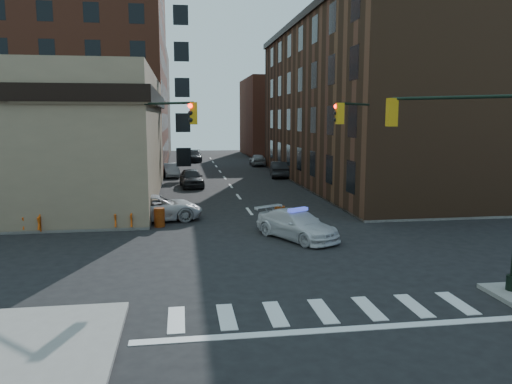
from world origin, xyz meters
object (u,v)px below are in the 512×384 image
object	(u,v)px
barrel_road	(280,215)
barrel_bank	(159,217)
pickup	(155,208)
parked_car_wfar	(171,170)
parked_car_enear	(279,169)
police_car	(297,225)
pedestrian_b	(24,213)
barricade_nw_a	(124,220)
parked_car_wnear	(191,178)
pedestrian_a	(114,208)

from	to	relation	value
barrel_road	barrel_bank	xyz separation A→B (m)	(-6.66, 0.40, 0.01)
pickup	parked_car_wfar	bearing A→B (deg)	-9.52
pickup	parked_car_enear	world-z (taller)	parked_car_enear
police_car	pedestrian_b	bearing A→B (deg)	136.36
parked_car_wfar	barricade_nw_a	world-z (taller)	parked_car_wfar
parked_car_wnear	barrel_road	xyz separation A→B (m)	(4.57, -16.10, -0.27)
barrel_road	parked_car_wnear	bearing A→B (deg)	105.83
police_car	parked_car_wfar	world-z (taller)	police_car
pedestrian_a	barricade_nw_a	world-z (taller)	pedestrian_a
parked_car_enear	pedestrian_b	world-z (taller)	pedestrian_b
pedestrian_a	barrel_road	world-z (taller)	pedestrian_a
barricade_nw_a	parked_car_enear	bearing A→B (deg)	64.59
barrel_bank	pedestrian_a	bearing A→B (deg)	-173.81
pedestrian_b	barrel_bank	xyz separation A→B (m)	(6.95, 0.17, -0.47)
parked_car_enear	barrel_road	size ratio (longest dim) A/B	4.68
pickup	parked_car_enear	xyz separation A→B (m)	(11.30, 19.92, 0.04)
police_car	barrel_road	size ratio (longest dim) A/B	4.67
parked_car_wfar	barrel_bank	world-z (taller)	parked_car_wfar
parked_car_wnear	barrel_bank	size ratio (longest dim) A/B	4.40
parked_car_wnear	barricade_nw_a	distance (m)	16.72
police_car	pedestrian_a	size ratio (longest dim) A/B	2.43
pickup	parked_car_wnear	distance (m)	14.17
barrel_road	barricade_nw_a	distance (m)	8.48
barrel_road	barrel_bank	world-z (taller)	barrel_bank
pickup	pedestrian_b	size ratio (longest dim) A/B	3.25
barrel_road	barrel_bank	size ratio (longest dim) A/B	0.99
parked_car_wfar	barrel_bank	bearing A→B (deg)	-97.94
police_car	pedestrian_a	distance (m)	9.88
police_car	parked_car_wfar	size ratio (longest dim) A/B	1.18
barrel_road	barrel_bank	bearing A→B (deg)	176.60
police_car	barricade_nw_a	bearing A→B (deg)	130.60
parked_car_enear	barricade_nw_a	bearing A→B (deg)	66.93
barricade_nw_a	parked_car_wnear	bearing A→B (deg)	81.03
parked_car_wnear	parked_car_enear	size ratio (longest dim) A/B	0.95
barrel_bank	barricade_nw_a	distance (m)	1.90
parked_car_wnear	pedestrian_a	xyz separation A→B (m)	(-4.47, -15.96, 0.36)
police_car	barricade_nw_a	xyz separation A→B (m)	(-8.66, 3.22, -0.14)
pedestrian_a	pedestrian_b	distance (m)	4.58
barricade_nw_a	barrel_road	bearing A→B (deg)	5.65
pedestrian_a	pedestrian_b	bearing A→B (deg)	-145.23
parked_car_wnear	pedestrian_b	xyz separation A→B (m)	(-9.04, -15.88, 0.21)
pickup	barricade_nw_a	world-z (taller)	pickup
police_car	parked_car_wnear	distance (m)	20.05
police_car	barricade_nw_a	size ratio (longest dim) A/B	4.41
pickup	police_car	bearing A→B (deg)	-135.90
parked_car_wnear	parked_car_wfar	xyz separation A→B (m)	(-1.91, 7.76, -0.11)
pedestrian_b	police_car	bearing A→B (deg)	-13.18
parked_car_wfar	police_car	bearing A→B (deg)	-83.74
pedestrian_a	barricade_nw_a	xyz separation A→B (m)	(0.56, -0.30, -0.58)
pedestrian_a	barrel_bank	size ratio (longest dim) A/B	1.90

